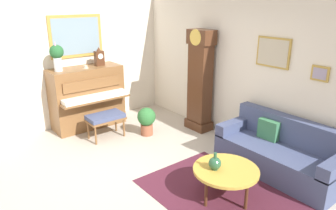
# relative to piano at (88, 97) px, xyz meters

# --- Properties ---
(ground_plane) EXTENTS (6.40, 6.00, 0.10)m
(ground_plane) POSITION_rel_piano_xyz_m (2.23, -0.41, -0.68)
(ground_plane) COLOR #B2A899
(wall_left) EXTENTS (0.13, 4.90, 2.80)m
(wall_left) POSITION_rel_piano_xyz_m (-0.37, -0.40, 0.78)
(wall_left) COLOR silver
(wall_left) RESTS_ON ground_plane
(wall_back) EXTENTS (5.30, 0.13, 2.80)m
(wall_back) POSITION_rel_piano_xyz_m (2.24, 1.99, 0.77)
(wall_back) COLOR silver
(wall_back) RESTS_ON ground_plane
(area_rug) EXTENTS (2.10, 1.50, 0.01)m
(area_rug) POSITION_rel_piano_xyz_m (3.42, 0.32, -0.63)
(area_rug) COLOR #4C1E2D
(area_rug) RESTS_ON ground_plane
(piano) EXTENTS (0.87, 1.44, 1.26)m
(piano) POSITION_rel_piano_xyz_m (0.00, 0.00, 0.00)
(piano) COLOR brown
(piano) RESTS_ON ground_plane
(piano_bench) EXTENTS (0.42, 0.70, 0.48)m
(piano_bench) POSITION_rel_piano_xyz_m (0.76, -0.00, -0.23)
(piano_bench) COLOR brown
(piano_bench) RESTS_ON ground_plane
(grandfather_clock) EXTENTS (0.52, 0.34, 2.03)m
(grandfather_clock) POSITION_rel_piano_xyz_m (1.54, 1.72, 0.33)
(grandfather_clock) COLOR #4C2B19
(grandfather_clock) RESTS_ON ground_plane
(couch) EXTENTS (1.90, 0.80, 0.84)m
(couch) POSITION_rel_piano_xyz_m (3.55, 1.52, -0.32)
(couch) COLOR #424C70
(couch) RESTS_ON ground_plane
(coffee_table) EXTENTS (0.88, 0.88, 0.42)m
(coffee_table) POSITION_rel_piano_xyz_m (3.48, 0.36, -0.24)
(coffee_table) COLOR gold
(coffee_table) RESTS_ON ground_plane
(mantel_clock) EXTENTS (0.13, 0.18, 0.38)m
(mantel_clock) POSITION_rel_piano_xyz_m (0.00, 0.32, 0.79)
(mantel_clock) COLOR #4C2B19
(mantel_clock) RESTS_ON piano
(flower_vase) EXTENTS (0.26, 0.26, 0.58)m
(flower_vase) POSITION_rel_piano_xyz_m (0.00, -0.53, 0.94)
(flower_vase) COLOR silver
(flower_vase) RESTS_ON piano
(teacup) EXTENTS (0.12, 0.12, 0.06)m
(teacup) POSITION_rel_piano_xyz_m (0.08, -0.02, 0.65)
(teacup) COLOR beige
(teacup) RESTS_ON piano
(green_jug) EXTENTS (0.17, 0.17, 0.24)m
(green_jug) POSITION_rel_piano_xyz_m (3.39, 0.24, -0.13)
(green_jug) COLOR #234C33
(green_jug) RESTS_ON coffee_table
(potted_plant) EXTENTS (0.36, 0.36, 0.56)m
(potted_plant) POSITION_rel_piano_xyz_m (1.13, 0.69, -0.31)
(potted_plant) COLOR #935138
(potted_plant) RESTS_ON ground_plane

